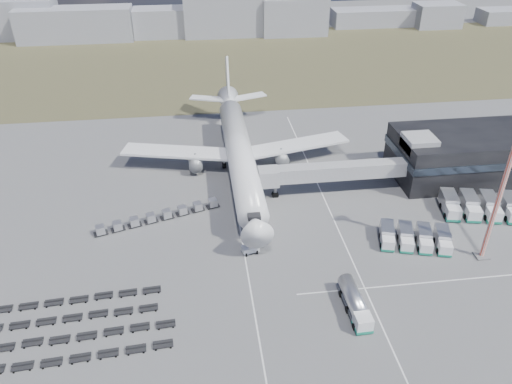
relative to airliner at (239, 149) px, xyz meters
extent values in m
plane|color=#565659|center=(0.00, -32.38, -5.29)|extent=(420.00, 420.00, 0.00)
cube|color=#443D29|center=(0.00, 77.62, -5.29)|extent=(420.00, 90.00, 0.01)
cube|color=silver|center=(-2.00, -27.38, -5.29)|extent=(0.25, 110.00, 0.01)
cube|color=silver|center=(16.00, -27.38, -5.29)|extent=(0.25, 110.00, 0.01)
cube|color=silver|center=(25.00, -40.38, -5.29)|extent=(40.00, 0.25, 0.01)
cube|color=black|center=(48.00, -8.38, -0.29)|extent=(30.00, 16.00, 10.00)
cube|color=#262D38|center=(48.00, -8.38, 0.91)|extent=(30.40, 16.40, 1.60)
cube|color=#939399|center=(36.00, -10.38, 4.21)|extent=(6.00, 6.00, 3.00)
cube|color=#939399|center=(18.10, -11.88, -0.19)|extent=(29.80, 3.00, 3.00)
cube|color=#939399|center=(4.70, -12.38, -0.19)|extent=(4.00, 3.60, 3.40)
cylinder|color=slate|center=(6.20, -11.88, -2.74)|extent=(0.70, 0.70, 5.10)
cylinder|color=black|center=(6.20, -11.88, -4.84)|extent=(1.40, 0.90, 1.40)
cylinder|color=white|center=(0.00, -2.38, 0.01)|extent=(5.60, 48.00, 5.60)
cone|color=white|center=(0.00, -28.88, 0.01)|extent=(5.60, 5.00, 5.60)
cone|color=white|center=(0.00, 25.62, 0.81)|extent=(5.60, 8.00, 5.60)
cube|color=black|center=(0.00, -26.88, 0.81)|extent=(2.20, 2.00, 0.80)
cube|color=white|center=(-13.00, 2.62, -1.19)|extent=(25.59, 11.38, 0.50)
cube|color=white|center=(13.00, 2.62, -1.19)|extent=(25.59, 11.38, 0.50)
cylinder|color=slate|center=(-9.50, 0.62, -2.89)|extent=(3.00, 5.00, 3.00)
cylinder|color=slate|center=(9.50, 0.62, -2.89)|extent=(3.00, 5.00, 3.00)
cube|color=white|center=(-5.50, 27.62, 1.21)|extent=(9.49, 5.63, 0.35)
cube|color=white|center=(5.50, 27.62, 1.21)|extent=(9.49, 5.63, 0.35)
cube|color=white|center=(0.00, 28.62, 6.51)|extent=(0.50, 9.06, 11.45)
cylinder|color=slate|center=(0.00, -23.38, -4.04)|extent=(0.50, 0.50, 2.50)
cylinder|color=slate|center=(-3.20, 1.62, -4.04)|extent=(0.60, 0.60, 2.50)
cylinder|color=slate|center=(3.20, 1.62, -4.04)|extent=(0.60, 0.60, 2.50)
cylinder|color=black|center=(0.00, -23.38, -4.79)|extent=(0.50, 1.20, 1.20)
cube|color=gray|center=(-80.78, 121.19, 2.32)|extent=(37.20, 12.00, 15.22)
cube|color=gray|center=(-54.02, 114.11, 1.12)|extent=(44.76, 12.00, 12.82)
cube|color=gray|center=(-13.28, 116.75, 0.33)|extent=(36.28, 12.00, 11.25)
cube|color=gray|center=(15.49, 114.83, 3.47)|extent=(53.09, 12.00, 17.51)
cube|color=gray|center=(34.15, 112.82, 2.10)|extent=(26.78, 12.00, 14.79)
cube|color=gray|center=(74.55, 123.33, -1.72)|extent=(41.80, 12.00, 7.15)
cube|color=gray|center=(98.87, 117.65, -0.35)|extent=(19.64, 12.00, 9.88)
cube|color=gray|center=(135.46, 120.48, -2.26)|extent=(28.31, 12.00, 6.07)
cube|color=white|center=(12.94, -48.61, -3.85)|extent=(2.44, 2.44, 2.29)
cube|color=#168063|center=(12.94, -48.61, -4.74)|extent=(2.54, 2.54, 0.50)
cylinder|color=silver|center=(12.83, -43.72, -3.40)|extent=(2.65, 7.53, 2.49)
cube|color=slate|center=(12.83, -43.72, -4.54)|extent=(2.55, 7.52, 0.35)
cylinder|color=black|center=(12.87, -45.22, -4.79)|extent=(2.61, 1.15, 1.10)
cube|color=white|center=(-0.95, -29.13, -4.62)|extent=(3.18, 2.26, 1.34)
cube|color=white|center=(1.02, 4.13, -3.87)|extent=(3.16, 5.65, 2.49)
cube|color=#168063|center=(1.02, 4.13, -4.89)|extent=(3.27, 5.76, 0.40)
cube|color=white|center=(22.96, -31.30, -4.07)|extent=(2.64, 2.57, 2.06)
cube|color=#168063|center=(22.96, -31.30, -4.87)|extent=(2.75, 2.69, 0.42)
cube|color=silver|center=(23.84, -28.14, -3.70)|extent=(3.33, 4.77, 2.44)
cube|color=white|center=(26.03, -32.16, -4.07)|extent=(2.64, 2.57, 2.06)
cube|color=#168063|center=(26.03, -32.16, -4.87)|extent=(2.75, 2.69, 0.42)
cube|color=silver|center=(26.92, -29.00, -3.70)|extent=(3.33, 4.77, 2.44)
cube|color=white|center=(29.10, -33.02, -4.07)|extent=(2.64, 2.57, 2.06)
cube|color=#168063|center=(29.10, -33.02, -4.87)|extent=(2.75, 2.69, 0.42)
cube|color=silver|center=(29.99, -29.86, -3.70)|extent=(3.33, 4.77, 2.44)
cube|color=white|center=(32.18, -33.88, -4.07)|extent=(2.64, 2.57, 2.06)
cube|color=#168063|center=(32.18, -33.88, -4.87)|extent=(2.75, 2.69, 0.42)
cube|color=silver|center=(33.06, -30.72, -3.70)|extent=(3.33, 4.77, 2.44)
cube|color=white|center=(38.31, -24.15, -3.86)|extent=(3.00, 2.91, 2.43)
cube|color=#168063|center=(38.31, -24.15, -4.79)|extent=(3.13, 3.04, 0.50)
cube|color=silver|center=(39.12, -20.37, -3.41)|extent=(3.66, 5.53, 2.87)
cube|color=white|center=(41.98, -24.94, -3.86)|extent=(3.00, 2.91, 2.43)
cube|color=#168063|center=(41.98, -24.94, -4.79)|extent=(3.13, 3.04, 0.50)
cube|color=silver|center=(42.79, -21.16, -3.41)|extent=(3.66, 5.53, 2.87)
cube|color=white|center=(45.65, -25.73, -3.86)|extent=(3.00, 2.91, 2.43)
cube|color=#168063|center=(45.65, -25.73, -4.79)|extent=(3.13, 3.04, 0.50)
cube|color=silver|center=(46.47, -21.95, -3.41)|extent=(3.66, 5.53, 2.87)
cube|color=silver|center=(50.14, -22.75, -3.41)|extent=(3.66, 5.53, 2.87)
cube|color=black|center=(-27.35, -20.56, -5.00)|extent=(2.87, 2.23, 0.17)
cube|color=silver|center=(-27.35, -20.56, -4.18)|extent=(1.94, 1.94, 1.45)
cube|color=black|center=(-24.38, -19.64, -5.00)|extent=(2.87, 2.23, 0.17)
cube|color=silver|center=(-24.38, -19.64, -4.18)|extent=(1.94, 1.94, 1.45)
cube|color=black|center=(-21.42, -18.72, -5.00)|extent=(2.87, 2.23, 0.17)
cube|color=silver|center=(-21.42, -18.72, -4.18)|extent=(1.94, 1.94, 1.45)
cube|color=black|center=(-18.46, -17.80, -5.00)|extent=(2.87, 2.23, 0.17)
cube|color=silver|center=(-18.46, -17.80, -4.18)|extent=(1.94, 1.94, 1.45)
cube|color=black|center=(-15.50, -16.87, -5.00)|extent=(2.87, 2.23, 0.17)
cube|color=silver|center=(-15.50, -16.87, -4.18)|extent=(1.94, 1.94, 1.45)
cube|color=black|center=(-12.54, -15.95, -5.00)|extent=(2.87, 2.23, 0.17)
cube|color=silver|center=(-12.54, -15.95, -4.18)|extent=(1.94, 1.94, 1.45)
cube|color=black|center=(-9.58, -15.03, -5.00)|extent=(2.87, 2.23, 0.17)
cube|color=silver|center=(-9.58, -15.03, -4.18)|extent=(1.94, 1.94, 1.45)
cube|color=black|center=(-6.62, -14.11, -5.00)|extent=(2.87, 2.23, 0.17)
cube|color=silver|center=(-6.62, -14.11, -4.18)|extent=(1.94, 1.94, 1.45)
cube|color=black|center=(-28.18, -48.90, -4.96)|extent=(29.43, 3.35, 0.66)
cube|color=black|center=(-28.44, -45.05, -4.96)|extent=(29.43, 3.35, 0.66)
cube|color=black|center=(-28.70, -41.20, -4.96)|extent=(25.76, 3.11, 0.66)
cube|color=black|center=(-28.96, -37.35, -4.96)|extent=(25.76, 3.11, 0.66)
cylinder|color=red|center=(38.29, -35.29, 8.55)|extent=(0.77, 0.77, 27.67)
cube|color=#565659|center=(38.29, -35.29, -5.13)|extent=(2.21, 2.21, 0.33)
camera|label=1|loc=(-8.59, -96.57, 49.46)|focal=35.00mm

